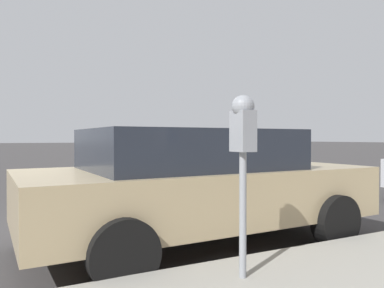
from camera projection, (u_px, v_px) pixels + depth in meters
The scene contains 3 objects.
ground_plane at pixel (83, 235), 5.13m from camera, with size 220.00×220.00×0.00m, color #3D3A3A.
parking_meter at pixel (243, 138), 3.08m from camera, with size 0.21×0.19×1.51m.
car_tan at pixel (197, 183), 4.70m from camera, with size 2.25×4.37×1.43m.
Camera 1 is at (-5.23, 1.01, 1.32)m, focal length 35.00 mm.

